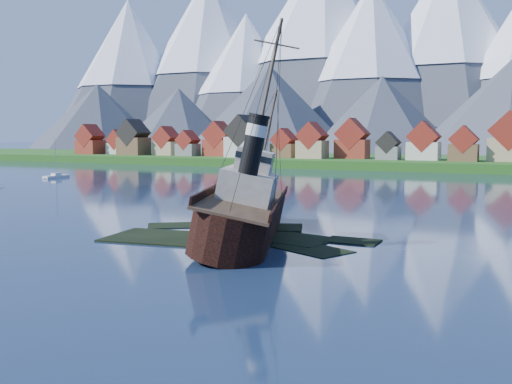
% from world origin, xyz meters
% --- Properties ---
extents(ground, '(1400.00, 1400.00, 0.00)m').
position_xyz_m(ground, '(0.00, 0.00, 0.00)').
color(ground, '#192946').
rests_on(ground, ground).
extents(shoal, '(31.71, 21.24, 1.14)m').
position_xyz_m(shoal, '(1.78, 2.15, -0.35)').
color(shoal, black).
rests_on(shoal, ground).
extents(shore_bank, '(600.00, 80.00, 3.20)m').
position_xyz_m(shore_bank, '(0.00, 170.00, 0.00)').
color(shore_bank, '#1B4A15').
rests_on(shore_bank, ground).
extents(seawall, '(600.00, 2.50, 2.00)m').
position_xyz_m(seawall, '(0.00, 132.00, 0.00)').
color(seawall, '#3F3D38').
rests_on(seawall, ground).
extents(town, '(250.96, 16.69, 17.30)m').
position_xyz_m(town, '(-33.12, 152.18, 8.99)').
color(town, maroon).
rests_on(town, ground).
extents(mountains, '(965.00, 340.00, 205.00)m').
position_xyz_m(mountains, '(-0.79, 481.26, 89.34)').
color(mountains, '#2D333D').
rests_on(mountains, ground).
extents(tugboat_wreck, '(7.66, 33.01, 26.16)m').
position_xyz_m(tugboat_wreck, '(2.91, 2.22, 3.27)').
color(tugboat_wreck, black).
rests_on(tugboat_wreck, ground).
extents(sailboat_b, '(2.29, 8.10, 11.65)m').
position_xyz_m(sailboat_b, '(-86.71, 61.99, 0.27)').
color(sailboat_b, silver).
rests_on(sailboat_b, ground).
extents(sailboat_c, '(7.19, 6.64, 10.10)m').
position_xyz_m(sailboat_c, '(-29.35, 63.30, 0.23)').
color(sailboat_c, silver).
rests_on(sailboat_c, ground).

